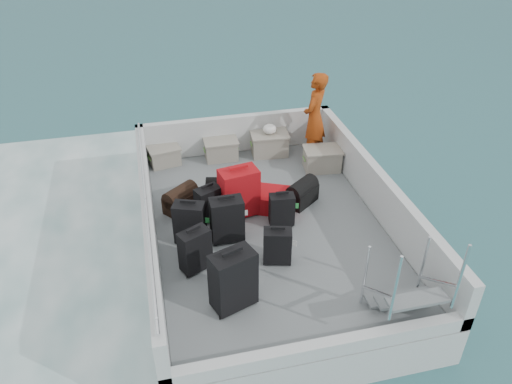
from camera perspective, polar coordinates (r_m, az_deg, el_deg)
ground at (r=7.92m, az=1.33°, el=-7.39°), size 160.00×160.00×0.00m
ferry_hull at (r=7.72m, az=1.36°, el=-5.71°), size 3.60×5.00×0.60m
deck at (r=7.53m, az=1.39°, el=-3.88°), size 3.30×4.70×0.02m
deck_fittings at (r=7.14m, az=4.78°, el=-2.56°), size 3.60×5.00×0.90m
suitcase_0 at (r=6.62m, az=-6.97°, el=-6.69°), size 0.46×0.38×0.62m
suitcase_1 at (r=7.09m, az=-7.58°, el=-3.58°), size 0.49×0.38×0.64m
suitcase_2 at (r=7.53m, az=-5.44°, el=-1.36°), size 0.44×0.37×0.55m
suitcase_3 at (r=6.04m, az=-2.62°, el=-10.09°), size 0.60×0.47×0.80m
suitcase_4 at (r=7.06m, az=-3.34°, el=-3.24°), size 0.47×0.28×0.68m
suitcase_5 at (r=7.54m, az=-1.95°, el=-0.09°), size 0.62×0.44×0.78m
suitcase_6 at (r=6.72m, az=2.46°, el=-6.25°), size 0.42×0.31×0.53m
suitcase_7 at (r=7.40m, az=2.96°, el=-2.08°), size 0.38×0.24×0.52m
suitcase_8 at (r=7.81m, az=1.71°, el=-0.91°), size 0.89×0.76×0.30m
duffel_0 at (r=7.85m, az=-8.56°, el=-1.03°), size 0.61×0.57×0.32m
duffel_1 at (r=7.99m, az=-3.85°, el=-0.00°), size 0.56×0.41×0.32m
duffel_2 at (r=7.95m, az=5.27°, el=-0.28°), size 0.60×0.56×0.32m
crate_0 at (r=9.12m, az=-10.40°, el=4.00°), size 0.57×0.44×0.31m
crate_1 at (r=9.17m, az=-4.01°, el=4.81°), size 0.57×0.40×0.35m
crate_2 at (r=9.29m, az=1.54°, el=5.47°), size 0.68×0.50×0.39m
crate_3 at (r=8.89m, az=7.56°, el=3.69°), size 0.66×0.49×0.37m
yellow_bag at (r=9.43m, az=2.62°, el=5.29°), size 0.28×0.26×0.22m
white_bag at (r=9.16m, az=1.57°, el=7.04°), size 0.24×0.24×0.18m
passenger at (r=8.93m, az=6.70°, el=8.46°), size 0.68×0.71×1.63m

